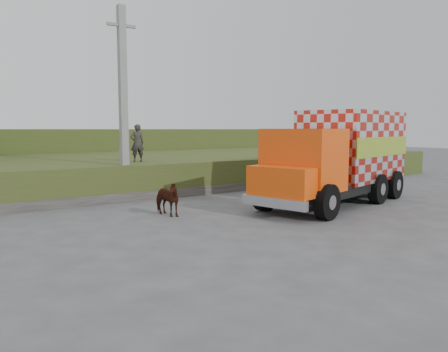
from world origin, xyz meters
TOP-DOWN VIEW (x-y plane):
  - ground at (0.00, 0.00)m, footprint 120.00×120.00m
  - embankment at (0.00, 10.00)m, footprint 40.00×12.00m
  - embankment_far at (0.00, 22.00)m, footprint 40.00×12.00m
  - retaining_strip at (-2.00, 4.20)m, footprint 16.00×0.50m
  - utility_pole at (-1.00, 4.60)m, footprint 1.20×0.30m
  - cargo_truck at (5.94, -0.95)m, footprint 8.75×4.63m
  - cow at (-1.09, 0.65)m, footprint 0.89×1.52m
  - pedestrian at (0.18, 6.02)m, footprint 0.69×0.51m

SIDE VIEW (x-z plane):
  - ground at x=0.00m, z-range 0.00..0.00m
  - retaining_strip at x=-2.00m, z-range 0.00..0.40m
  - cow at x=-1.09m, z-range 0.00..1.21m
  - embankment at x=0.00m, z-range 0.00..1.50m
  - embankment_far at x=0.00m, z-range 0.00..3.00m
  - cargo_truck at x=5.94m, z-range 0.06..3.78m
  - pedestrian at x=0.18m, z-range 1.50..3.22m
  - utility_pole at x=-1.00m, z-range 0.08..8.07m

